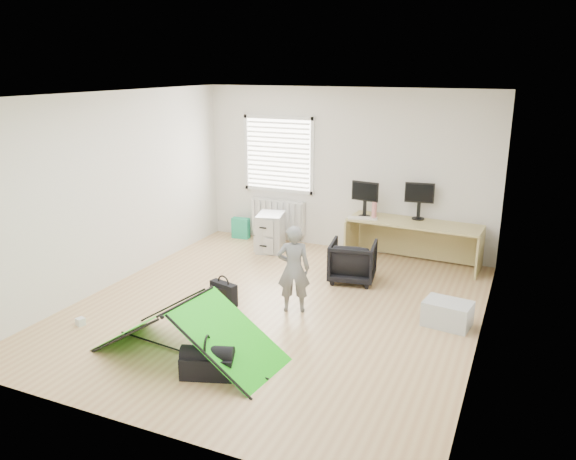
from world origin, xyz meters
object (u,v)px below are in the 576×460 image
at_px(filing_cabinet, 271,232).
at_px(person, 294,269).
at_px(storage_crate, 447,314).
at_px(monitor_right, 419,206).
at_px(thermos, 374,210).
at_px(office_chair, 353,261).
at_px(duffel_bag, 208,365).
at_px(kite, 188,328).
at_px(monitor_left, 365,204).
at_px(desk, 413,244).
at_px(laptop_bag, 224,293).

xyz_separation_m(filing_cabinet, person, (1.32, -2.09, 0.25)).
height_order(person, storage_crate, person).
bearing_deg(storage_crate, filing_cabinet, 151.50).
bearing_deg(monitor_right, thermos, -166.47).
xyz_separation_m(thermos, storage_crate, (1.47, -1.93, -0.68)).
relative_size(filing_cabinet, office_chair, 0.98).
xyz_separation_m(filing_cabinet, duffel_bag, (1.15, -3.89, -0.20)).
relative_size(monitor_right, kite, 0.22).
distance_m(filing_cabinet, monitor_right, 2.48).
distance_m(filing_cabinet, monitor_left, 1.67).
xyz_separation_m(desk, office_chair, (-0.65, -1.04, -0.05)).
bearing_deg(office_chair, filing_cabinet, -33.87).
distance_m(person, duffel_bag, 1.86).
distance_m(person, laptop_bag, 1.03).
bearing_deg(filing_cabinet, kite, -91.96).
bearing_deg(storage_crate, kite, -142.53).
height_order(office_chair, storage_crate, office_chair).
xyz_separation_m(monitor_left, office_chair, (0.14, -1.03, -0.61)).
height_order(monitor_right, duffel_bag, monitor_right).
xyz_separation_m(desk, monitor_left, (-0.80, -0.01, 0.56)).
height_order(desk, monitor_left, monitor_left).
xyz_separation_m(monitor_right, laptop_bag, (-1.96, -2.73, -0.76)).
bearing_deg(duffel_bag, monitor_right, 55.66).
relative_size(storage_crate, duffel_bag, 1.02).
height_order(monitor_left, thermos, monitor_left).
xyz_separation_m(kite, storage_crate, (2.45, 1.88, -0.16)).
bearing_deg(duffel_bag, kite, 127.11).
xyz_separation_m(monitor_right, duffel_bag, (-1.21, -4.35, -0.79)).
distance_m(monitor_left, person, 2.38).
bearing_deg(desk, person, -110.27).
height_order(person, duffel_bag, person).
bearing_deg(office_chair, person, 65.12).
relative_size(filing_cabinet, monitor_left, 1.45).
distance_m(filing_cabinet, office_chair, 1.86).
bearing_deg(office_chair, desk, -131.19).
bearing_deg(desk, laptop_bag, -124.28).
height_order(person, laptop_bag, person).
relative_size(kite, storage_crate, 3.73).
height_order(office_chair, person, person).
xyz_separation_m(monitor_right, office_chair, (-0.67, -1.24, -0.61)).
bearing_deg(monitor_right, monitor_left, -173.85).
height_order(thermos, duffel_bag, thermos).
bearing_deg(monitor_left, person, -87.18).
bearing_deg(thermos, desk, 5.29).
xyz_separation_m(person, laptop_bag, (-0.92, -0.18, -0.42)).
relative_size(laptop_bag, duffel_bag, 0.75).
distance_m(monitor_left, storage_crate, 2.68).
bearing_deg(duffel_bag, thermos, 63.33).
bearing_deg(filing_cabinet, thermos, -6.81).
distance_m(monitor_right, thermos, 0.70).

